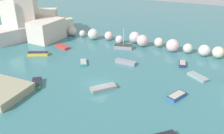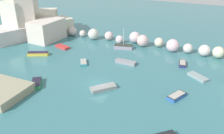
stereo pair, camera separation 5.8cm
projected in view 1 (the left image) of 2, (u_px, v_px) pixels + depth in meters
name	position (u px, v px, depth m)	size (l,w,h in m)	color
cove_water	(99.00, 85.00, 39.67)	(160.00, 160.00, 0.00)	#387379
cliff_headland_left	(33.00, 23.00, 61.80)	(16.43, 20.57, 11.58)	beige
rock_breakwater	(147.00, 41.00, 55.31)	(41.52, 4.74, 2.79)	silver
moored_boat_1	(123.00, 47.00, 54.41)	(4.43, 2.74, 4.71)	#948A9B
moored_boat_2	(103.00, 88.00, 38.16)	(3.84, 4.12, 0.55)	gray
moored_boat_4	(177.00, 96.00, 36.01)	(2.62, 3.54, 0.55)	#2B5AB3
moored_boat_5	(126.00, 62.00, 47.06)	(4.21, 1.41, 0.64)	gray
moored_boat_6	(36.00, 83.00, 39.42)	(3.22, 3.63, 0.64)	#2F8D53
moored_boat_7	(63.00, 47.00, 55.04)	(3.91, 2.47, 0.46)	red
moored_boat_8	(83.00, 62.00, 47.19)	(2.79, 3.29, 0.46)	teal
moored_boat_9	(38.00, 54.00, 50.90)	(4.39, 3.07, 0.71)	gold
moored_boat_10	(198.00, 77.00, 41.68)	(3.89, 3.36, 0.45)	#83989B
moored_boat_11	(182.00, 63.00, 46.59)	(1.75, 3.15, 0.55)	navy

